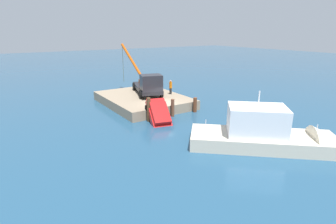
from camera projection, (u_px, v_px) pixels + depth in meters
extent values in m
plane|color=navy|center=(161.00, 112.00, 30.20)|extent=(200.00, 200.00, 0.00)
cube|color=gray|center=(143.00, 100.00, 33.28)|extent=(11.42, 8.55, 1.06)
cube|color=black|center=(147.00, 88.00, 34.10)|extent=(7.35, 4.42, 0.45)
cube|color=#26262C|center=(151.00, 83.00, 31.48)|extent=(2.56, 2.85, 1.81)
cylinder|color=black|center=(161.00, 93.00, 32.26)|extent=(1.04, 0.58, 1.00)
cylinder|color=black|center=(141.00, 94.00, 31.61)|extent=(1.04, 0.58, 1.00)
cylinder|color=black|center=(152.00, 85.00, 36.73)|extent=(1.04, 0.58, 1.00)
cylinder|color=black|center=(134.00, 87.00, 36.07)|extent=(1.04, 0.58, 1.00)
cylinder|color=#BF4C0C|center=(132.00, 61.00, 37.57)|extent=(6.24, 0.53, 4.65)
cube|color=#BF4C0C|center=(144.00, 81.00, 35.88)|extent=(1.00, 1.00, 0.50)
cylinder|color=#4C4C19|center=(123.00, 64.00, 40.11)|extent=(0.04, 0.04, 5.61)
cylinder|color=black|center=(171.00, 91.00, 33.91)|extent=(0.28, 0.28, 0.77)
cylinder|color=orange|center=(171.00, 85.00, 33.69)|extent=(0.34, 0.34, 0.77)
sphere|color=tan|center=(171.00, 81.00, 33.54)|extent=(0.22, 0.22, 0.22)
cube|color=red|center=(160.00, 118.00, 26.55)|extent=(4.23, 2.77, 3.22)
cube|color=red|center=(160.00, 113.00, 26.25)|extent=(2.57, 2.15, 1.87)
cylinder|color=black|center=(172.00, 132.00, 26.27)|extent=(0.92, 0.43, 0.90)
cylinder|color=black|center=(154.00, 134.00, 25.68)|extent=(0.92, 0.43, 0.90)
cylinder|color=black|center=(164.00, 107.00, 27.93)|extent=(0.92, 0.43, 0.90)
cylinder|color=black|center=(147.00, 108.00, 27.34)|extent=(0.92, 0.43, 0.90)
cube|color=beige|center=(261.00, 146.00, 21.21)|extent=(9.99, 10.64, 1.95)
cube|color=white|center=(257.00, 121.00, 20.68)|extent=(5.00, 5.12, 2.21)
cylinder|color=white|center=(259.00, 99.00, 20.19)|extent=(0.10, 0.10, 1.20)
cylinder|color=silver|center=(317.00, 131.00, 20.26)|extent=(0.06, 0.06, 1.00)
cylinder|color=silver|center=(206.00, 126.00, 21.38)|extent=(0.06, 0.06, 1.00)
cylinder|color=brown|center=(149.00, 110.00, 26.85)|extent=(0.38, 0.38, 2.40)
cylinder|color=brown|center=(173.00, 108.00, 28.47)|extent=(0.36, 0.36, 1.87)
cylinder|color=brown|center=(195.00, 105.00, 30.03)|extent=(0.41, 0.41, 1.63)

